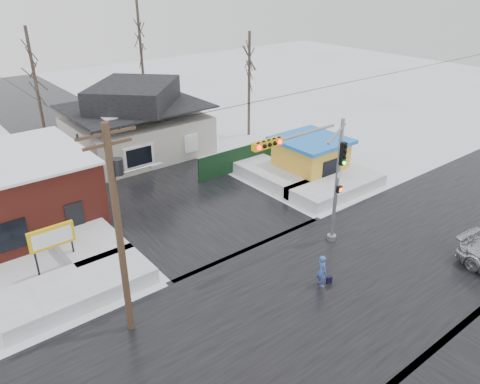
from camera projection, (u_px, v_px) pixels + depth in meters
ground at (322, 294)px, 21.77m from camera, size 120.00×120.00×0.00m
road_ns at (322, 294)px, 21.77m from camera, size 10.00×120.00×0.02m
road_ew at (322, 294)px, 21.77m from camera, size 120.00×10.00×0.02m
snowbank_nw at (76, 289)px, 21.49m from camera, size 7.00×3.00×0.80m
snowbank_ne at (337, 186)px, 31.58m from camera, size 7.00×3.00×0.80m
snowbank_nside_w at (77, 232)px, 26.14m from camera, size 3.00×8.00×0.80m
snowbank_nside_e at (266, 171)px, 33.99m from camera, size 3.00×8.00×0.80m
traffic_signal at (318, 172)px, 23.26m from camera, size 6.05×0.68×7.00m
utility_pole at (119, 222)px, 17.58m from camera, size 3.15×0.44×9.00m
marquee_sign at (52, 238)px, 22.59m from camera, size 2.20×0.21×2.55m
house at (136, 122)px, 37.28m from camera, size 10.40×8.40×5.76m
kiosk at (310, 157)px, 33.51m from camera, size 4.60×4.60×2.88m
fence at (243, 158)px, 34.90m from camera, size 8.00×0.12×1.80m
tree_far_left at (30, 55)px, 34.42m from camera, size 3.00×3.00×10.00m
tree_far_mid at (138, 21)px, 40.75m from camera, size 3.00×3.00×12.00m
tree_far_right at (249, 54)px, 39.51m from camera, size 3.00×3.00×9.00m
pedestrian at (322, 271)px, 22.02m from camera, size 0.54×0.69×1.65m
shopping_bag at (329, 280)px, 22.45m from camera, size 0.30×0.21×0.35m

